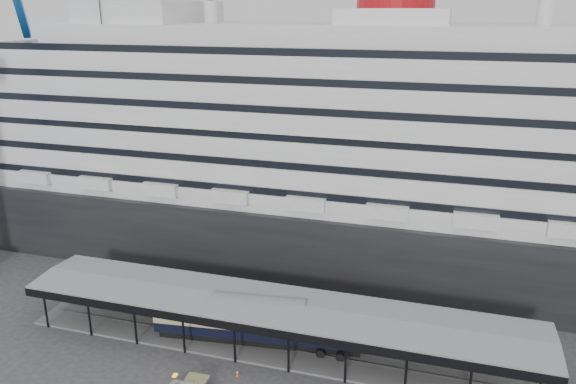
{
  "coord_description": "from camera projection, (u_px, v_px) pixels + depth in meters",
  "views": [
    {
      "loc": [
        16.72,
        -45.16,
        34.98
      ],
      "look_at": [
        0.7,
        8.0,
        16.7
      ],
      "focal_mm": 35.0,
      "sensor_mm": 36.0,
      "label": 1
    }
  ],
  "objects": [
    {
      "name": "pullman_carriage",
      "position": [
        259.0,
        320.0,
        60.75
      ],
      "size": [
        23.3,
        5.62,
        22.69
      ],
      "rotation": [
        0.0,
        0.0,
        0.12
      ],
      "color": "black",
      "rests_on": "ground"
    },
    {
      "name": "traffic_cone_left",
      "position": [
        237.0,
        373.0,
        55.9
      ],
      "size": [
        0.37,
        0.37,
        0.67
      ],
      "rotation": [
        0.0,
        0.0,
        0.08
      ],
      "color": "#FA620D",
      "rests_on": "ground"
    },
    {
      "name": "cruise_ship",
      "position": [
        332.0,
        130.0,
        79.95
      ],
      "size": [
        130.0,
        30.0,
        43.9
      ],
      "color": "black",
      "rests_on": "ground"
    },
    {
      "name": "platform_canopy",
      "position": [
        274.0,
        326.0,
        60.4
      ],
      "size": [
        56.0,
        9.18,
        5.3
      ],
      "color": "slate",
      "rests_on": "ground"
    },
    {
      "name": "ground",
      "position": [
        259.0,
        372.0,
        56.59
      ],
      "size": [
        200.0,
        200.0,
        0.0
      ],
      "primitive_type": "plane",
      "color": "#353537",
      "rests_on": "ground"
    }
  ]
}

